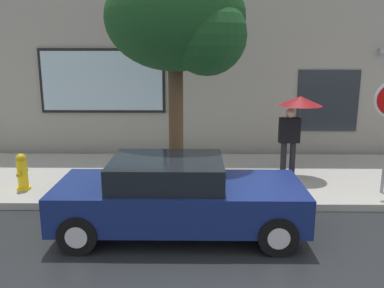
{
  "coord_description": "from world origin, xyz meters",
  "views": [
    {
      "loc": [
        -0.64,
        -6.65,
        3.17
      ],
      "look_at": [
        -0.74,
        1.8,
        1.2
      ],
      "focal_mm": 37.99,
      "sensor_mm": 36.0,
      "label": 1
    }
  ],
  "objects_px": {
    "parked_car": "(177,197)",
    "pedestrian_with_umbrella": "(297,113)",
    "street_tree": "(181,23)",
    "fire_hydrant": "(22,172)"
  },
  "relations": [
    {
      "from": "parked_car",
      "to": "pedestrian_with_umbrella",
      "type": "bearing_deg",
      "value": 46.74
    },
    {
      "from": "street_tree",
      "to": "pedestrian_with_umbrella",
      "type": "bearing_deg",
      "value": 19.09
    },
    {
      "from": "pedestrian_with_umbrella",
      "to": "street_tree",
      "type": "height_order",
      "value": "street_tree"
    },
    {
      "from": "parked_car",
      "to": "pedestrian_with_umbrella",
      "type": "xyz_separation_m",
      "value": [
        2.71,
        2.88,
        1.04
      ]
    },
    {
      "from": "parked_car",
      "to": "pedestrian_with_umbrella",
      "type": "relative_size",
      "value": 2.18
    },
    {
      "from": "pedestrian_with_umbrella",
      "to": "street_tree",
      "type": "xyz_separation_m",
      "value": [
        -2.69,
        -0.93,
        1.99
      ]
    },
    {
      "from": "parked_car",
      "to": "fire_hydrant",
      "type": "bearing_deg",
      "value": 152.52
    },
    {
      "from": "parked_car",
      "to": "street_tree",
      "type": "relative_size",
      "value": 0.9
    },
    {
      "from": "fire_hydrant",
      "to": "pedestrian_with_umbrella",
      "type": "distance_m",
      "value": 6.4
    },
    {
      "from": "fire_hydrant",
      "to": "pedestrian_with_umbrella",
      "type": "height_order",
      "value": "pedestrian_with_umbrella"
    }
  ]
}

